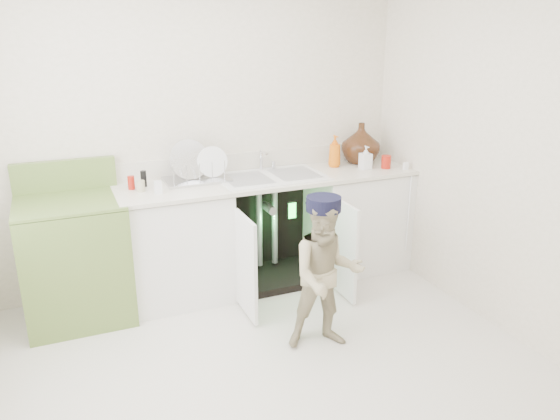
{
  "coord_description": "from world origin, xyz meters",
  "views": [
    {
      "loc": [
        -1.03,
        -2.71,
        2.04
      ],
      "look_at": [
        0.41,
        0.7,
        0.79
      ],
      "focal_mm": 35.0,
      "sensor_mm": 36.0,
      "label": 1
    }
  ],
  "objects": [
    {
      "name": "room_shell",
      "position": [
        0.0,
        0.0,
        1.25
      ],
      "size": [
        6.0,
        5.5,
        1.26
      ],
      "color": "#EFE1CD",
      "rests_on": "ground"
    },
    {
      "name": "avocado_stove",
      "position": [
        -0.98,
        1.18,
        0.46
      ],
      "size": [
        0.72,
        0.65,
        1.12
      ],
      "color": "olive",
      "rests_on": "ground"
    },
    {
      "name": "counter_run",
      "position": [
        0.58,
        1.21,
        0.48
      ],
      "size": [
        2.44,
        1.02,
        1.25
      ],
      "color": "white",
      "rests_on": "ground"
    },
    {
      "name": "repair_worker",
      "position": [
        0.5,
        0.13,
        0.52
      ],
      "size": [
        0.57,
        0.98,
        1.04
      ],
      "rotation": [
        0.0,
        0.0,
        -0.24
      ],
      "color": "tan",
      "rests_on": "ground"
    },
    {
      "name": "ground",
      "position": [
        0.0,
        0.0,
        0.0
      ],
      "size": [
        3.5,
        3.5,
        0.0
      ],
      "primitive_type": "plane",
      "color": "beige",
      "rests_on": "ground"
    }
  ]
}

